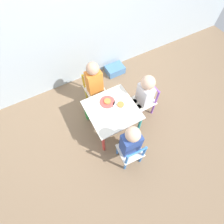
# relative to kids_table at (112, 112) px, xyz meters

# --- Properties ---
(ground_plane) EXTENTS (6.00, 6.00, 0.00)m
(ground_plane) POSITION_rel_kids_table_xyz_m (0.00, 0.00, -0.36)
(ground_plane) COLOR #7F664C
(kids_table) EXTENTS (0.58, 0.58, 0.42)m
(kids_table) POSITION_rel_kids_table_xyz_m (0.00, 0.00, 0.00)
(kids_table) COLOR silver
(kids_table) RESTS_ON ground_plane
(chair_purple) EXTENTS (0.26, 0.26, 0.50)m
(chair_purple) POSITION_rel_kids_table_xyz_m (0.52, 0.01, -0.12)
(chair_purple) COLOR silver
(chair_purple) RESTS_ON ground_plane
(chair_yellow) EXTENTS (0.26, 0.26, 0.50)m
(chair_yellow) POSITION_rel_kids_table_xyz_m (-0.01, 0.52, -0.12)
(chair_yellow) COLOR silver
(chair_yellow) RESTS_ON ground_plane
(chair_blue) EXTENTS (0.28, 0.28, 0.50)m
(chair_blue) POSITION_rel_kids_table_xyz_m (-0.04, -0.52, -0.12)
(chair_blue) COLOR silver
(chair_blue) RESTS_ON ground_plane
(child_right) EXTENTS (0.22, 0.20, 0.73)m
(child_right) POSITION_rel_kids_table_xyz_m (0.46, 0.00, 0.08)
(child_right) COLOR #38383D
(child_right) RESTS_ON ground_plane
(child_back) EXTENTS (0.20, 0.22, 0.76)m
(child_back) POSITION_rel_kids_table_xyz_m (-0.01, 0.46, 0.09)
(child_back) COLOR #7A6B5B
(child_back) RESTS_ON ground_plane
(child_front) EXTENTS (0.21, 0.22, 0.75)m
(child_front) POSITION_rel_kids_table_xyz_m (-0.03, -0.46, 0.08)
(child_front) COLOR #38383D
(child_front) RESTS_ON ground_plane
(plate_right) EXTENTS (0.19, 0.19, 0.03)m
(plate_right) POSITION_rel_kids_table_xyz_m (0.12, 0.00, 0.07)
(plate_right) COLOR white
(plate_right) RESTS_ON kids_table
(plate_back) EXTENTS (0.19, 0.19, 0.03)m
(plate_back) POSITION_rel_kids_table_xyz_m (0.00, 0.12, 0.07)
(plate_back) COLOR #E54C47
(plate_back) RESTS_ON kids_table
(storage_bin) EXTENTS (0.29, 0.21, 0.12)m
(storage_bin) POSITION_rel_kids_table_xyz_m (0.53, 0.86, -0.30)
(storage_bin) COLOR #4C7FB7
(storage_bin) RESTS_ON ground_plane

